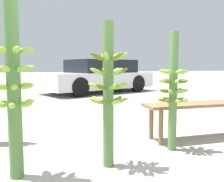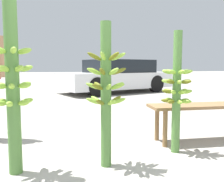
% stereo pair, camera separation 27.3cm
% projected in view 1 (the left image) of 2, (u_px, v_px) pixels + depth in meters
% --- Properties ---
extents(ground_plane, '(80.00, 80.00, 0.00)m').
position_uv_depth(ground_plane, '(123.00, 178.00, 2.30)').
color(ground_plane, '#9E998E').
extents(banana_stalk_left, '(0.39, 0.39, 1.68)m').
position_uv_depth(banana_stalk_left, '(14.00, 85.00, 2.23)').
color(banana_stalk_left, '#4C7A38').
rests_on(banana_stalk_left, ground_plane).
extents(banana_stalk_center, '(0.42, 0.42, 1.46)m').
position_uv_depth(banana_stalk_center, '(108.00, 90.00, 2.50)').
color(banana_stalk_center, '#4C7A38').
rests_on(banana_stalk_center, ground_plane).
extents(banana_stalk_right, '(0.36, 0.36, 1.43)m').
position_uv_depth(banana_stalk_right, '(173.00, 90.00, 2.99)').
color(banana_stalk_right, '#4C7A38').
rests_on(banana_stalk_right, ground_plane).
extents(market_bench, '(1.58, 0.49, 0.51)m').
position_uv_depth(market_bench, '(197.00, 108.00, 3.52)').
color(market_bench, olive).
rests_on(market_bench, ground_plane).
extents(parked_car, '(4.69, 3.20, 1.26)m').
position_uv_depth(parked_car, '(98.00, 76.00, 9.70)').
color(parked_car, silver).
rests_on(parked_car, ground_plane).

